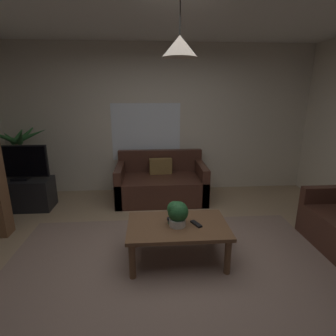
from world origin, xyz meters
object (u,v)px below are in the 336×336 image
coffee_table (178,230)px  remote_on_table_0 (196,224)px  tv_stand (24,194)px  couch_under_window (161,184)px  tv (18,162)px  pendant_lamp (180,46)px  potted_palm_corner (21,163)px  book_on_table_1 (175,220)px  potted_plant_on_table (177,212)px  book_on_table_0 (174,222)px

coffee_table → remote_on_table_0: size_ratio=6.91×
tv_stand → coffee_table: bearing=-33.4°
couch_under_window → tv: size_ratio=1.70×
pendant_lamp → tv_stand: bearing=146.6°
potted_palm_corner → pendant_lamp: bearing=-38.2°
couch_under_window → pendant_lamp: pendant_lamp is taller
tv_stand → pendant_lamp: size_ratio=1.72×
coffee_table → couch_under_window: bearing=93.2°
book_on_table_1 → potted_plant_on_table: potted_plant_on_table is taller
book_on_table_0 → remote_on_table_0: bearing=-14.1°
book_on_table_1 → pendant_lamp: pendant_lamp is taller
remote_on_table_0 → pendant_lamp: bearing=-32.5°
coffee_table → tv_stand: (-2.35, 1.55, -0.12)m
remote_on_table_0 → tv: bearing=-57.4°
potted_palm_corner → pendant_lamp: 3.58m
tv_stand → pendant_lamp: bearing=-33.4°
book_on_table_1 → remote_on_table_0: (0.23, -0.06, -0.03)m
coffee_table → pendant_lamp: size_ratio=2.11×
couch_under_window → potted_palm_corner: bearing=175.4°
coffee_table → tv_stand: bearing=146.6°
coffee_table → remote_on_table_0: remote_on_table_0 is taller
tv_stand → potted_palm_corner: bearing=112.4°
couch_under_window → remote_on_table_0: couch_under_window is taller
couch_under_window → tv_stand: couch_under_window is taller
tv_stand → pendant_lamp: pendant_lamp is taller
book_on_table_1 → tv_stand: size_ratio=0.17×
book_on_table_0 → book_on_table_1: size_ratio=0.76×
book_on_table_0 → potted_palm_corner: size_ratio=0.09×
couch_under_window → potted_plant_on_table: bearing=-87.1°
book_on_table_1 → coffee_table: bearing=-51.7°
potted_plant_on_table → tv: size_ratio=0.30×
couch_under_window → potted_plant_on_table: couch_under_window is taller
coffee_table → potted_palm_corner: 3.23m
book_on_table_0 → potted_plant_on_table: bearing=-55.5°
potted_plant_on_table → book_on_table_0: bearing=124.5°
coffee_table → book_on_table_1: book_on_table_1 is taller
book_on_table_0 → pendant_lamp: 1.80m
couch_under_window → coffee_table: bearing=-86.8°
book_on_table_1 → potted_palm_corner: 3.17m
coffee_table → book_on_table_0: book_on_table_0 is taller
book_on_table_1 → pendant_lamp: 1.77m
potted_plant_on_table → potted_palm_corner: size_ratio=0.21×
couch_under_window → book_on_table_0: bearing=-88.1°
book_on_table_1 → tv_stand: 2.77m
potted_plant_on_table → pendant_lamp: size_ratio=0.53×
potted_plant_on_table → pendant_lamp: 1.66m
book_on_table_0 → pendant_lamp: bearing=-42.0°
couch_under_window → remote_on_table_0: 1.85m
pendant_lamp → book_on_table_1: bearing=128.3°
book_on_table_1 → tv: bearing=147.3°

